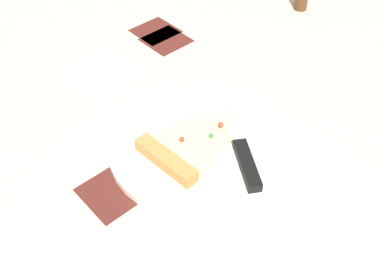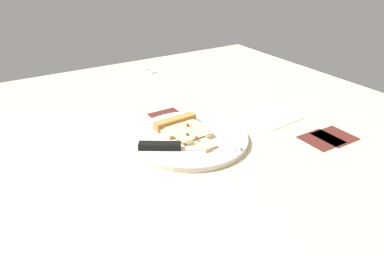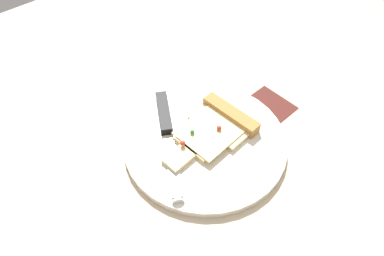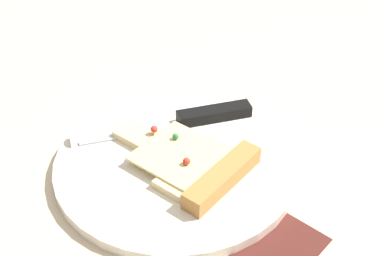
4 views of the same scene
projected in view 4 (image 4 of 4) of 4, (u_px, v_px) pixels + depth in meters
The scene contains 4 objects.
ground_plane at pixel (176, 191), 65.26cm from camera, with size 142.89×142.89×3.00cm.
plate at pixel (176, 164), 65.86cm from camera, with size 29.57×29.57×1.39cm, color silver.
pizza_slice at pixel (193, 163), 63.66cm from camera, with size 17.80×12.13×2.22cm.
knife at pixel (181, 121), 70.65cm from camera, with size 14.65×21.38×2.45cm.
Camera 4 is at (32.69, -33.85, 44.39)cm, focal length 50.38 mm.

